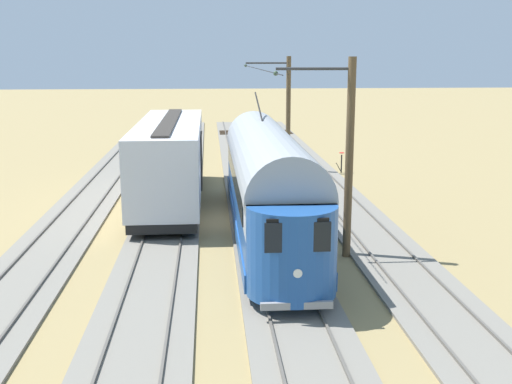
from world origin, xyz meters
TOP-DOWN VIEW (x-y plane):
  - ground_plane at (0.00, 0.00)m, footprint 220.00×220.00m
  - track_streetcar_siding at (-6.15, -0.31)m, footprint 2.80×80.00m
  - track_adjacent_siding at (-2.05, -0.31)m, footprint 2.80×80.00m
  - track_third_siding at (2.05, -0.31)m, footprint 2.80×80.00m
  - track_outer_siding at (6.15, -0.31)m, footprint 2.80×80.00m
  - vintage_streetcar at (-2.05, 2.23)m, footprint 2.65×17.07m
  - boxcar_adjacent at (2.05, -3.63)m, footprint 2.96×13.38m
  - catenary_pole_foreground at (-4.54, -11.45)m, footprint 2.79×0.28m
  - catenary_pole_mid_near at (-4.54, 5.11)m, footprint 2.79×0.28m
  - overhead_wire_run at (-2.14, -3.79)m, footprint 2.59×20.56m
  - switch_stand at (-7.83, -10.86)m, footprint 0.50×0.30m

SIDE VIEW (x-z plane):
  - ground_plane at x=0.00m, z-range 0.00..0.00m
  - track_streetcar_siding at x=-6.15m, z-range -0.04..0.14m
  - track_adjacent_siding at x=-2.05m, z-range -0.04..0.14m
  - track_third_siding at x=2.05m, z-range -0.04..0.14m
  - track_outer_siding at x=6.15m, z-range -0.04..0.14m
  - switch_stand at x=-7.83m, z-range 0.08..1.32m
  - boxcar_adjacent at x=2.05m, z-range 0.24..4.09m
  - vintage_streetcar at x=-2.05m, z-range -0.30..4.82m
  - catenary_pole_foreground at x=-4.54m, z-range 0.16..7.12m
  - catenary_pole_mid_near at x=-4.54m, z-range 0.16..7.12m
  - overhead_wire_run at x=-2.14m, z-range 6.34..6.51m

